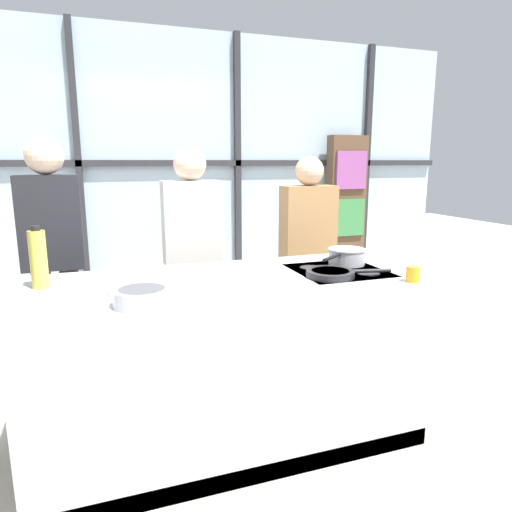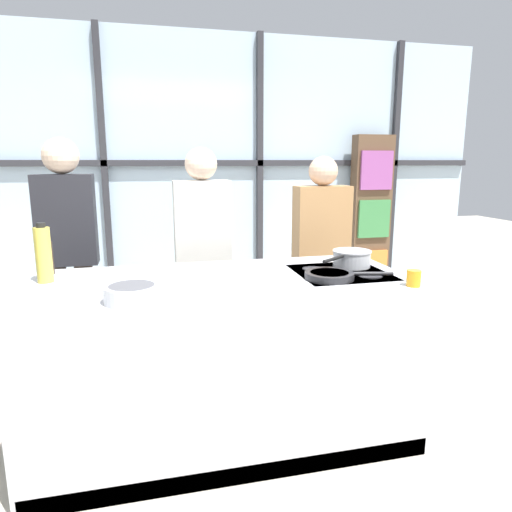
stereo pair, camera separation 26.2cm
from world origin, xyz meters
The scene contains 14 objects.
ground_plane centered at (0.00, 0.00, 0.00)m, with size 18.00×18.00×0.00m, color #BCB29E.
back_window_wall centered at (0.00, 2.31, 1.40)m, with size 6.40×0.10×2.80m.
bookshelf centered at (1.98, 2.13, 0.92)m, with size 0.43×0.19×1.83m.
demo_island centered at (0.00, 0.00, 0.46)m, with size 2.07×0.94×0.92m.
spectator_far_left centered at (-0.93, 0.91, 1.00)m, with size 0.39×0.24×1.71m.
spectator_center_left centered at (0.00, 0.91, 0.95)m, with size 0.41×0.23×1.66m.
spectator_center_right centered at (0.93, 0.91, 0.90)m, with size 0.43×0.22×1.60m.
frying_pan centered at (0.58, -0.13, 0.95)m, with size 0.48×0.27×0.04m.
saucepan centered at (0.82, 0.12, 0.98)m, with size 0.38×0.31×0.10m.
white_plate centered at (-0.50, -0.06, 0.93)m, with size 0.24×0.24×0.01m, color white.
mixing_bowl centered at (-0.47, -0.31, 0.97)m, with size 0.25×0.25×0.08m.
oil_bottle centered at (-0.93, 0.16, 1.08)m, with size 0.08×0.08×0.32m.
pepper_grinder centered at (-0.94, 0.35, 1.02)m, with size 0.04×0.04×0.21m.
juice_glass_near centered at (0.93, -0.37, 0.97)m, with size 0.07×0.07×0.09m, color orange.
Camera 2 is at (-0.39, -2.39, 1.56)m, focal length 32.00 mm.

